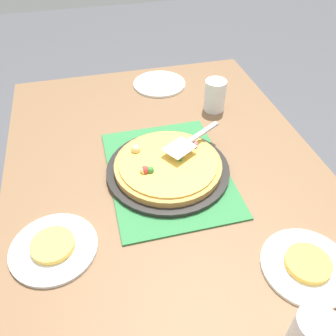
% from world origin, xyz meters
% --- Properties ---
extents(ground_plane, '(8.00, 8.00, 0.00)m').
position_xyz_m(ground_plane, '(0.00, 0.00, 0.00)').
color(ground_plane, '#4C4C51').
extents(dining_table, '(1.40, 1.00, 0.75)m').
position_xyz_m(dining_table, '(0.00, 0.00, 0.64)').
color(dining_table, brown).
rests_on(dining_table, ground_plane).
extents(placemat, '(0.48, 0.36, 0.01)m').
position_xyz_m(placemat, '(0.00, 0.00, 0.75)').
color(placemat, '#2D753D').
rests_on(placemat, dining_table).
extents(pizza_pan, '(0.38, 0.38, 0.01)m').
position_xyz_m(pizza_pan, '(0.00, 0.00, 0.76)').
color(pizza_pan, black).
rests_on(pizza_pan, placemat).
extents(pizza, '(0.33, 0.33, 0.05)m').
position_xyz_m(pizza, '(-0.00, -0.00, 0.78)').
color(pizza, '#B78442').
rests_on(pizza, pizza_pan).
extents(plate_near_left, '(0.22, 0.22, 0.01)m').
position_xyz_m(plate_near_left, '(0.41, 0.24, 0.76)').
color(plate_near_left, white).
rests_on(plate_near_left, dining_table).
extents(plate_far_right, '(0.22, 0.22, 0.01)m').
position_xyz_m(plate_far_right, '(0.21, -0.35, 0.76)').
color(plate_far_right, white).
rests_on(plate_far_right, dining_table).
extents(plate_side, '(0.22, 0.22, 0.01)m').
position_xyz_m(plate_side, '(-0.54, 0.10, 0.76)').
color(plate_side, white).
rests_on(plate_side, dining_table).
extents(served_slice_left, '(0.11, 0.11, 0.02)m').
position_xyz_m(served_slice_left, '(0.41, 0.24, 0.77)').
color(served_slice_left, gold).
rests_on(served_slice_left, plate_near_left).
extents(served_slice_right, '(0.11, 0.11, 0.02)m').
position_xyz_m(served_slice_right, '(0.21, -0.35, 0.77)').
color(served_slice_right, '#EAB747').
rests_on(served_slice_right, plate_far_right).
extents(cup_far, '(0.08, 0.08, 0.12)m').
position_xyz_m(cup_far, '(-0.31, 0.26, 0.81)').
color(cup_far, white).
rests_on(cup_far, dining_table).
extents(cup_corner, '(0.08, 0.08, 0.12)m').
position_xyz_m(cup_corner, '(0.58, 0.14, 0.81)').
color(cup_corner, white).
rests_on(cup_corner, dining_table).
extents(pizza_server, '(0.16, 0.22, 0.01)m').
position_xyz_m(pizza_server, '(-0.05, 0.08, 0.82)').
color(pizza_server, silver).
rests_on(pizza_server, pizza).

